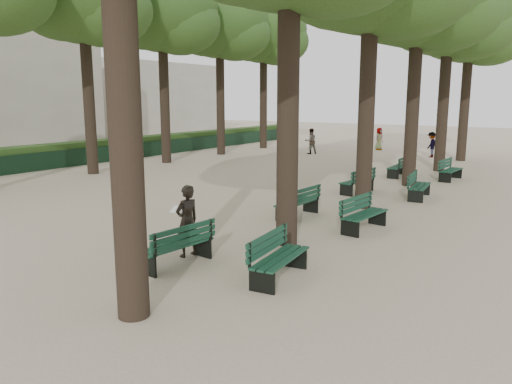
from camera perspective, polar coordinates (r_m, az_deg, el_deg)
The scene contains 21 objects.
ground at distance 10.99m, azimuth -11.43°, elevation -8.27°, with size 120.00×120.00×0.00m, color #C0AD91.
tree_central_4 at distance 26.31m, azimuth 21.27°, elevation 18.99°, with size 6.00×6.00×9.95m.
tree_central_5 at distance 31.15m, azimuth 23.36°, elevation 17.43°, with size 6.00×6.00×9.95m.
tree_far_3 at distance 28.47m, azimuth -10.74°, elevation 19.82°, with size 6.00×6.00×10.45m.
tree_far_4 at distance 32.23m, azimuth -4.20°, elevation 18.87°, with size 6.00×6.00×10.45m.
tree_far_5 at distance 36.29m, azimuth 0.87°, elevation 17.97°, with size 6.00×6.00×10.45m.
bench_left_0 at distance 10.85m, azimuth -9.09°, elevation -6.93°, with size 0.75×1.85×0.92m.
bench_left_1 at distance 15.07m, azimuth 4.75°, elevation -1.84°, with size 0.66×1.83×0.92m.
bench_left_2 at distance 19.22m, azimuth 11.47°, elevation 0.70°, with size 0.81×1.86×0.92m.
bench_left_3 at distance 23.71m, azimuth 15.88°, elevation 2.36°, with size 0.66×1.83×0.92m.
bench_right_0 at distance 9.94m, azimuth 2.74°, elevation -8.46°, with size 0.76×1.85×0.92m.
bench_right_1 at distance 13.81m, azimuth 12.28°, elevation -3.21°, with size 0.76×1.85×0.92m.
bench_right_2 at distance 18.72m, azimuth 18.16°, elevation 0.11°, with size 0.77×1.85×0.92m.
bench_right_3 at distance 23.38m, azimuth 21.36°, elevation 1.92°, with size 0.70×1.84×0.92m.
man_with_map at distance 11.30m, azimuth -7.88°, elevation -3.29°, with size 0.66×0.71×1.64m.
pedestrian_b at distance 32.15m, azimuth 19.41°, elevation 5.13°, with size 0.99×0.31×1.53m, color #262628.
pedestrian_a at distance 32.38m, azimuth 6.27°, elevation 5.79°, with size 0.79×0.33×1.63m, color #262628.
pedestrian_d at distance 35.81m, azimuth 13.88°, elevation 5.93°, with size 0.75×0.31×1.53m, color #262628.
fence at distance 29.10m, azimuth -17.23°, elevation 4.11°, with size 0.08×42.00×0.90m, color black.
hedge at distance 29.63m, azimuth -18.11°, elevation 4.46°, with size 1.20×42.00×1.20m, color #264819.
building_far at distance 55.00m, azimuth -14.04°, elevation 10.31°, with size 12.00×16.00×7.00m, color #B7B2A3.
Camera 1 is at (7.42, -7.30, 3.52)m, focal length 35.00 mm.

